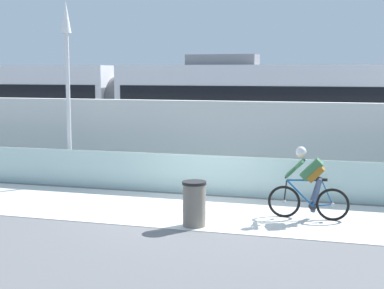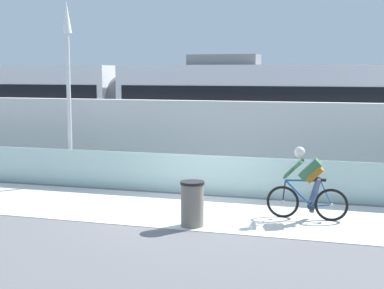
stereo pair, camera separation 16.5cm
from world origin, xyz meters
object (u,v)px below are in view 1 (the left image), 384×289
object	(u,v)px
tram	(122,108)
cyclist_on_bike	(309,184)
lamp_post_antenna	(67,69)
trash_bin	(194,204)

from	to	relation	value
tram	cyclist_on_bike	size ratio (longest dim) A/B	12.75
lamp_post_antenna	trash_bin	xyz separation A→B (m)	(4.69, -3.40, -2.81)
cyclist_on_bike	trash_bin	bearing A→B (deg)	-151.00
tram	lamp_post_antenna	distance (m)	4.92
cyclist_on_bike	lamp_post_antenna	distance (m)	7.69
tram	lamp_post_antenna	world-z (taller)	lamp_post_antenna
lamp_post_antenna	trash_bin	bearing A→B (deg)	-35.95
lamp_post_antenna	cyclist_on_bike	bearing A→B (deg)	-17.21
cyclist_on_bike	trash_bin	size ratio (longest dim) A/B	1.84
tram	trash_bin	distance (m)	9.65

